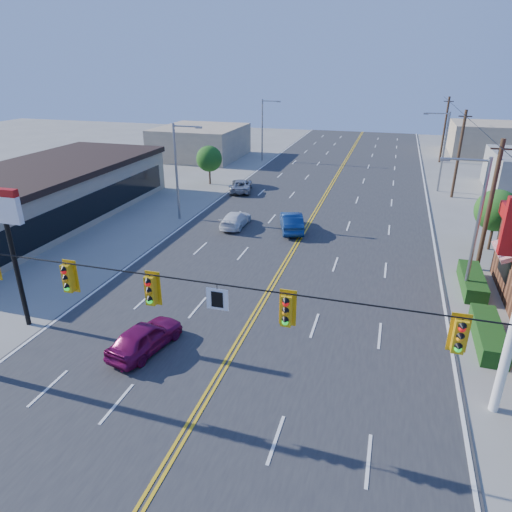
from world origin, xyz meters
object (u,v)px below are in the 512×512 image
(pizza_hut_sign, at_px, (8,230))
(car_blue, at_px, (292,222))
(car_magenta, at_px, (145,338))
(car_silver, at_px, (241,186))
(car_white, at_px, (235,220))
(signal_span, at_px, (181,309))

(pizza_hut_sign, relative_size, car_blue, 1.51)
(car_magenta, xyz_separation_m, car_silver, (-4.68, 28.23, -0.07))
(car_blue, xyz_separation_m, car_white, (-4.61, -0.32, -0.14))
(signal_span, xyz_separation_m, car_white, (-5.51, 21.31, -4.28))
(car_blue, distance_m, car_white, 4.62)
(car_blue, bearing_deg, pizza_hut_sign, 42.97)
(car_magenta, distance_m, car_silver, 28.61)
(car_blue, bearing_deg, car_white, -13.52)
(signal_span, height_order, car_silver, signal_span)
(car_white, distance_m, car_silver, 10.98)
(signal_span, xyz_separation_m, car_silver, (-8.54, 31.87, -4.26))
(pizza_hut_sign, bearing_deg, car_silver, 85.20)
(signal_span, distance_m, car_blue, 22.05)
(signal_span, bearing_deg, car_white, 104.50)
(signal_span, height_order, car_white, signal_span)
(car_silver, bearing_deg, car_white, 92.02)
(car_magenta, relative_size, car_blue, 0.89)
(car_magenta, relative_size, car_silver, 0.91)
(car_white, bearing_deg, pizza_hut_sign, 72.53)
(signal_span, relative_size, car_white, 5.84)
(pizza_hut_sign, xyz_separation_m, car_white, (5.37, 17.31, -4.58))
(pizza_hut_sign, relative_size, car_magenta, 1.69)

